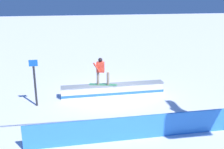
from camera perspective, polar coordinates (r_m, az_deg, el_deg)
name	(u,v)px	position (r m, az deg, el deg)	size (l,w,h in m)	color
ground_plane	(113,95)	(14.09, 0.27, -4.52)	(120.00, 120.00, 0.00)	white
grind_box	(113,90)	(13.99, 0.27, -3.44)	(5.57, 0.65, 0.63)	white
snowboarder	(101,70)	(13.55, -2.40, 0.95)	(1.50, 0.71, 1.46)	#377F51
safety_fence	(139,127)	(9.88, 5.97, -11.50)	(8.33, 0.06, 0.93)	#3383E5
trail_marker	(35,82)	(12.88, -16.61, -1.58)	(0.40, 0.10, 2.30)	#262628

